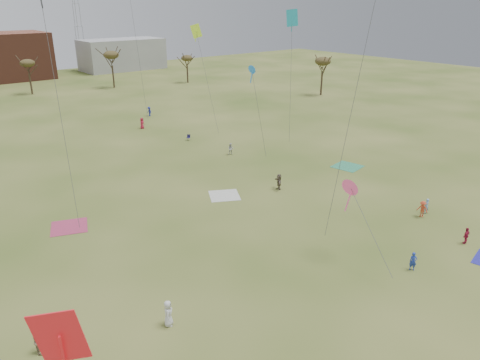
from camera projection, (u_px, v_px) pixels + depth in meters
ground at (347, 301)px, 32.25m from camera, size 260.00×260.00×0.00m
flyer_near_left at (168, 313)px, 29.49m from camera, size 1.00×1.07×1.83m
flyer_near_right at (413, 261)px, 35.67m from camera, size 0.65×0.66×1.53m
spectator_fore_a at (466, 236)px, 39.57m from camera, size 0.91×0.41×1.52m
spectator_fore_b at (39, 341)px, 27.27m from camera, size 0.70×0.86×1.64m
spectator_fore_c at (279, 182)px, 50.98m from camera, size 1.23×1.74×1.81m
flyer_mid_b at (422, 209)px, 44.50m from camera, size 0.77×1.15×1.65m
flyer_mid_c at (426, 206)px, 45.23m from camera, size 0.64×0.48×1.58m
spectator_mid_e at (231, 149)px, 62.56m from camera, size 1.00×0.96×1.63m
flyer_far_b at (142, 123)px, 75.39m from camera, size 1.04×0.86×1.81m
flyer_far_c at (149, 111)px, 83.65m from camera, size 0.72×1.15×1.70m
blanket_cream at (224, 196)px, 49.63m from camera, size 4.30×4.30×0.03m
blanket_plum at (69, 227)px, 42.74m from camera, size 4.18×4.18×0.03m
blanket_olive at (347, 167)px, 58.32m from camera, size 3.81×3.81×0.03m
camp_chair_right at (188, 139)px, 69.21m from camera, size 0.74×0.73×0.87m
kites_aloft at (160, 18)px, 49.48m from camera, size 54.12×58.99×24.48m
tree_line at (1, 74)px, 85.09m from camera, size 117.44×49.32×8.91m
building_grey at (122, 54)px, 139.28m from camera, size 24.00×12.00×9.00m
radio_tower at (75, 3)px, 133.08m from camera, size 1.51×1.72×41.00m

